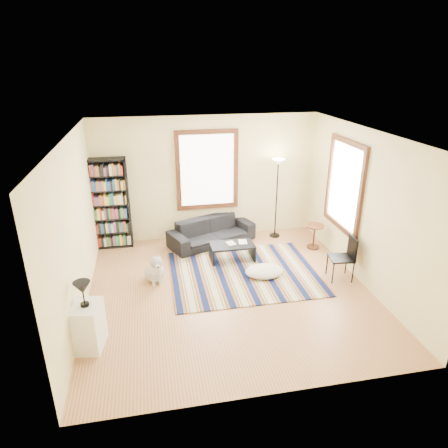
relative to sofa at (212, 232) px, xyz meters
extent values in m
cube|color=tan|center=(-0.02, -2.05, -0.33)|extent=(5.00, 5.00, 0.10)
cube|color=white|center=(-0.02, -2.05, 2.57)|extent=(5.00, 5.00, 0.10)
cube|color=#FCE9A9|center=(-0.02, 0.50, 1.12)|extent=(5.00, 0.10, 2.80)
cube|color=#FCE9A9|center=(-0.02, -4.60, 1.12)|extent=(5.00, 0.10, 2.80)
cube|color=#FCE9A9|center=(-2.57, -2.05, 1.12)|extent=(0.10, 5.00, 2.80)
cube|color=#FCE9A9|center=(2.53, -2.05, 1.12)|extent=(0.10, 5.00, 2.80)
cube|color=white|center=(-0.02, 0.42, 1.32)|extent=(1.20, 0.06, 1.60)
cube|color=white|center=(2.45, -1.25, 1.32)|extent=(0.06, 1.20, 1.60)
cube|color=#0C153D|center=(0.38, -1.50, -0.27)|extent=(2.85, 2.28, 0.02)
imported|color=black|center=(0.00, 0.00, 0.00)|extent=(1.43, 2.08, 0.57)
cube|color=black|center=(-2.21, 0.27, 0.72)|extent=(0.90, 0.30, 2.00)
cube|color=black|center=(0.28, -0.90, -0.10)|extent=(0.91, 0.51, 0.36)
imported|color=beige|center=(0.18, -0.90, 0.09)|extent=(0.24, 0.20, 0.02)
imported|color=beige|center=(0.43, -0.85, 0.09)|extent=(0.20, 0.25, 0.02)
ellipsoid|color=beige|center=(0.76, -1.66, -0.19)|extent=(0.81, 0.65, 0.19)
cylinder|color=#492212|center=(2.18, -0.67, -0.01)|extent=(0.50, 0.50, 0.54)
cube|color=black|center=(2.13, -2.03, 0.15)|extent=(0.46, 0.45, 0.86)
cube|color=white|center=(-2.32, -3.17, 0.07)|extent=(0.47, 0.56, 0.70)
camera|label=1|loc=(-1.30, -8.17, 3.61)|focal=32.00mm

